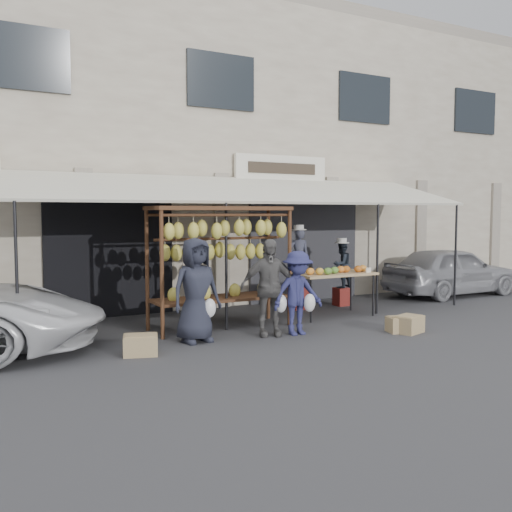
% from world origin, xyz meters
% --- Properties ---
extents(ground_plane, '(90.00, 90.00, 0.00)m').
position_xyz_m(ground_plane, '(0.00, 0.00, 0.00)').
color(ground_plane, '#2D2D30').
extents(shophouse, '(24.00, 6.15, 7.30)m').
position_xyz_m(shophouse, '(-0.00, 6.50, 3.65)').
color(shophouse, beige).
rests_on(shophouse, ground_plane).
extents(awning, '(10.00, 2.35, 2.92)m').
position_xyz_m(awning, '(0.01, 2.28, 2.57)').
color(awning, beige).
rests_on(awning, ground_plane).
extents(banana_rack, '(2.60, 0.90, 2.24)m').
position_xyz_m(banana_rack, '(-1.03, 1.30, 1.57)').
color(banana_rack, '#51301A').
rests_on(banana_rack, ground_plane).
extents(produce_table, '(1.70, 0.90, 1.04)m').
position_xyz_m(produce_table, '(1.50, 1.31, 0.88)').
color(produce_table, tan).
rests_on(produce_table, ground_plane).
extents(vendor_left, '(0.54, 0.45, 1.28)m').
position_xyz_m(vendor_left, '(1.37, 2.43, 1.14)').
color(vendor_left, '#44475C').
rests_on(vendor_left, stool_left).
extents(vendor_right, '(0.61, 0.53, 1.06)m').
position_xyz_m(vendor_right, '(2.48, 2.35, 0.94)').
color(vendor_right, '#1F252F').
rests_on(vendor_right, stool_right).
extents(customer_left, '(0.89, 0.63, 1.72)m').
position_xyz_m(customer_left, '(-1.86, 0.51, 0.86)').
color(customer_left, '#222431').
rests_on(customer_left, ground_plane).
extents(customer_mid, '(1.06, 0.69, 1.68)m').
position_xyz_m(customer_mid, '(-0.57, 0.36, 0.84)').
color(customer_mid, '#595655').
rests_on(customer_mid, ground_plane).
extents(customer_right, '(0.96, 0.57, 1.46)m').
position_xyz_m(customer_right, '(-0.09, 0.19, 0.73)').
color(customer_right, navy).
rests_on(customer_right, ground_plane).
extents(stool_left, '(0.41, 0.41, 0.50)m').
position_xyz_m(stool_left, '(1.37, 2.43, 0.25)').
color(stool_left, maroon).
rests_on(stool_left, ground_plane).
extents(stool_right, '(0.36, 0.36, 0.41)m').
position_xyz_m(stool_right, '(2.48, 2.35, 0.21)').
color(stool_right, maroon).
rests_on(stool_right, ground_plane).
extents(crate_near_a, '(0.53, 0.46, 0.27)m').
position_xyz_m(crate_near_a, '(1.63, -0.52, 0.14)').
color(crate_near_a, tan).
rests_on(crate_near_a, ground_plane).
extents(crate_near_b, '(0.59, 0.52, 0.30)m').
position_xyz_m(crate_near_b, '(1.72, -0.62, 0.15)').
color(crate_near_b, tan).
rests_on(crate_near_b, ground_plane).
extents(crate_far, '(0.59, 0.51, 0.30)m').
position_xyz_m(crate_far, '(-2.92, 0.10, 0.15)').
color(crate_far, tan).
rests_on(crate_far, ground_plane).
extents(sedan, '(3.72, 1.51, 1.27)m').
position_xyz_m(sedan, '(5.92, 2.30, 0.63)').
color(sedan, '#97979C').
rests_on(sedan, ground_plane).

